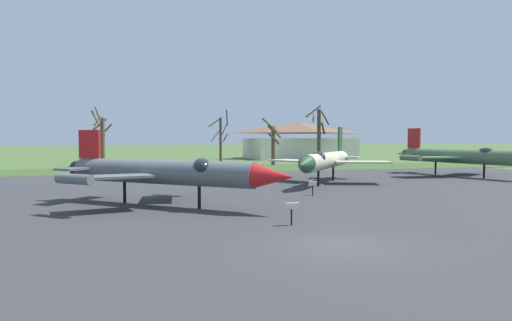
% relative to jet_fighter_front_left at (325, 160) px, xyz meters
% --- Properties ---
extents(ground_plane, '(600.00, 600.00, 0.00)m').
position_rel_jet_fighter_front_left_xyz_m(ground_plane, '(-8.84, -21.17, -2.05)').
color(ground_plane, '#425B2D').
extents(asphalt_apron, '(76.92, 45.23, 0.05)m').
position_rel_jet_fighter_front_left_xyz_m(asphalt_apron, '(-8.84, -7.60, -2.02)').
color(asphalt_apron, '#333335').
rests_on(asphalt_apron, ground).
extents(grass_verge_strip, '(136.92, 12.00, 0.06)m').
position_rel_jet_fighter_front_left_xyz_m(grass_verge_strip, '(-8.84, 21.01, -2.02)').
color(grass_verge_strip, '#354E24').
rests_on(grass_verge_strip, ground).
extents(jet_fighter_front_left, '(10.60, 12.37, 5.02)m').
position_rel_jet_fighter_front_left_xyz_m(jet_fighter_front_left, '(0.00, 0.00, 0.00)').
color(jet_fighter_front_left, '#B7B293').
rests_on(jet_fighter_front_left, ground).
extents(info_placard_front_left, '(0.59, 0.31, 1.03)m').
position_rel_jet_fighter_front_left_xyz_m(info_placard_front_left, '(-4.21, -7.37, -1.40)').
color(info_placard_front_left, black).
rests_on(info_placard_front_left, ground).
extents(jet_fighter_front_right, '(12.54, 11.53, 4.43)m').
position_rel_jet_fighter_front_left_xyz_m(jet_fighter_front_right, '(-14.09, -9.83, -0.03)').
color(jet_fighter_front_right, '#565B60').
rests_on(jet_fighter_front_right, ground).
extents(info_placard_front_right, '(0.61, 0.25, 1.07)m').
position_rel_jet_fighter_front_left_xyz_m(info_placard_front_right, '(-9.21, -17.07, -1.36)').
color(info_placard_front_right, black).
rests_on(info_placard_front_right, ground).
extents(jet_fighter_rear_center, '(12.10, 15.02, 5.08)m').
position_rel_jet_fighter_front_left_xyz_m(jet_fighter_rear_center, '(16.36, 3.18, 0.11)').
color(jet_fighter_rear_center, '#4C6B47').
rests_on(jet_fighter_rear_center, ground).
extents(bare_tree_far_left, '(2.97, 3.03, 8.38)m').
position_rel_jet_fighter_front_left_xyz_m(bare_tree_far_left, '(-19.99, 31.50, 2.16)').
color(bare_tree_far_left, brown).
rests_on(bare_tree_far_left, ground).
extents(bare_tree_left_of_center, '(3.00, 3.00, 8.11)m').
position_rel_jet_fighter_front_left_xyz_m(bare_tree_left_of_center, '(-3.32, 29.96, 2.06)').
color(bare_tree_left_of_center, '#42382D').
rests_on(bare_tree_left_of_center, ground).
extents(bare_tree_center, '(2.78, 2.14, 7.03)m').
position_rel_jet_fighter_front_left_xyz_m(bare_tree_center, '(4.34, 28.73, 1.35)').
color(bare_tree_center, brown).
rests_on(bare_tree_center, ground).
extents(bare_tree_right_of_center, '(3.37, 3.42, 9.04)m').
position_rel_jet_fighter_front_left_xyz_m(bare_tree_right_of_center, '(10.96, 27.06, 2.64)').
color(bare_tree_right_of_center, '#42382D').
rests_on(bare_tree_right_of_center, ground).
extents(visitor_building, '(20.66, 14.68, 7.17)m').
position_rel_jet_fighter_front_left_xyz_m(visitor_building, '(16.30, 49.81, 1.46)').
color(visitor_building, beige).
rests_on(visitor_building, ground).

